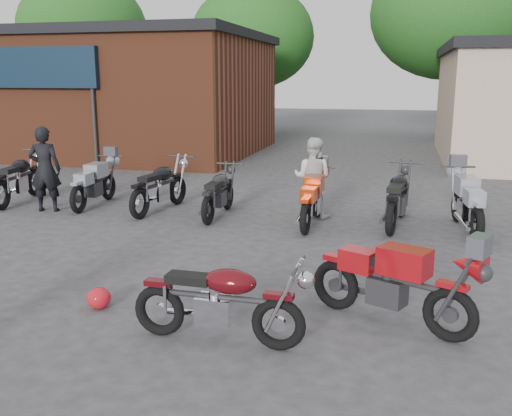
% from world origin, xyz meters
% --- Properties ---
extents(ground, '(90.00, 90.00, 0.00)m').
position_xyz_m(ground, '(0.00, 0.00, 0.00)').
color(ground, '#37373A').
extents(brick_building, '(12.00, 8.00, 4.00)m').
position_xyz_m(brick_building, '(-9.00, 14.00, 2.00)').
color(brick_building, brown).
rests_on(brick_building, ground).
extents(tree_0, '(6.56, 6.56, 8.20)m').
position_xyz_m(tree_0, '(-14.00, 22.00, 4.10)').
color(tree_0, '#124513').
rests_on(tree_0, ground).
extents(tree_1, '(5.92, 5.92, 7.40)m').
position_xyz_m(tree_1, '(-5.00, 22.00, 3.70)').
color(tree_1, '#124513').
rests_on(tree_1, ground).
extents(tree_2, '(7.04, 7.04, 8.80)m').
position_xyz_m(tree_2, '(4.00, 22.00, 4.40)').
color(tree_2, '#124513').
rests_on(tree_2, ground).
extents(vintage_motorcycle, '(1.81, 0.63, 1.04)m').
position_xyz_m(vintage_motorcycle, '(0.45, -0.19, 0.52)').
color(vintage_motorcycle, '#510A10').
rests_on(vintage_motorcycle, ground).
extents(sportbike, '(2.00, 1.38, 1.11)m').
position_xyz_m(sportbike, '(2.16, 0.70, 0.55)').
color(sportbike, '#B20E16').
rests_on(sportbike, ground).
extents(helmet, '(0.34, 0.34, 0.26)m').
position_xyz_m(helmet, '(-1.25, 0.32, 0.13)').
color(helmet, red).
rests_on(helmet, ground).
extents(person_dark, '(0.73, 0.57, 1.76)m').
position_xyz_m(person_dark, '(-4.88, 4.69, 0.88)').
color(person_dark, black).
rests_on(person_dark, ground).
extents(person_light, '(0.83, 0.68, 1.58)m').
position_xyz_m(person_light, '(0.51, 5.55, 0.79)').
color(person_light, silver).
rests_on(person_light, ground).
extents(row_bike_0, '(1.00, 2.13, 1.19)m').
position_xyz_m(row_bike_0, '(-5.98, 5.29, 0.59)').
color(row_bike_0, black).
rests_on(row_bike_0, ground).
extents(row_bike_1, '(0.71, 1.91, 1.09)m').
position_xyz_m(row_bike_1, '(-4.18, 5.38, 0.55)').
color(row_bike_1, '#9499A1').
rests_on(row_bike_1, ground).
extents(row_bike_2, '(0.95, 2.07, 1.16)m').
position_xyz_m(row_bike_2, '(-2.61, 5.27, 0.58)').
color(row_bike_2, black).
rests_on(row_bike_2, ground).
extents(row_bike_3, '(0.63, 1.84, 1.06)m').
position_xyz_m(row_bike_3, '(-1.29, 5.12, 0.53)').
color(row_bike_3, black).
rests_on(row_bike_3, ground).
extents(row_bike_4, '(0.66, 1.91, 1.10)m').
position_xyz_m(row_bike_4, '(0.62, 4.90, 0.55)').
color(row_bike_4, '#B0330E').
rests_on(row_bike_4, ground).
extents(row_bike_5, '(0.92, 2.13, 1.20)m').
position_xyz_m(row_bike_5, '(2.16, 5.27, 0.60)').
color(row_bike_5, black).
rests_on(row_bike_5, ground).
extents(row_bike_6, '(0.92, 2.09, 1.17)m').
position_xyz_m(row_bike_6, '(3.37, 5.15, 0.59)').
color(row_bike_6, '#9CA0AB').
rests_on(row_bike_6, ground).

